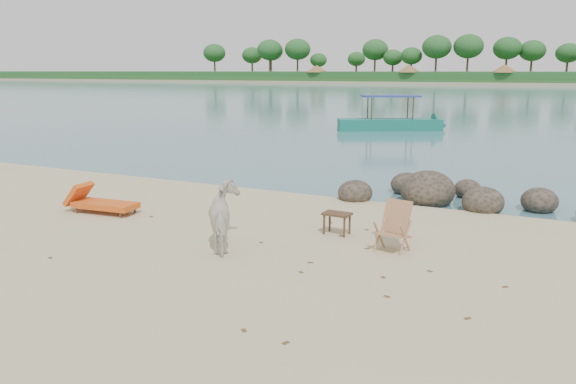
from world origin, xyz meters
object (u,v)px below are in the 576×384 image
lounge_chair (105,202)px  deck_chair (392,229)px  side_table (337,225)px  boulders (445,195)px  boat_near (390,101)px  cow (226,217)px

lounge_chair → deck_chair: bearing=-3.8°
side_table → boulders: bearing=74.0°
side_table → lounge_chair: lounge_chair is taller
boulders → boat_near: size_ratio=0.95×
side_table → deck_chair: 1.43m
lounge_chair → boat_near: (0.45, 21.76, 1.30)m
cow → deck_chair: bearing=165.2°
boulders → deck_chair: deck_chair is taller
cow → deck_chair: 3.04m
side_table → lounge_chair: bearing=-169.2°
boulders → lounge_chair: boulders is taller
side_table → boat_near: bearing=106.5°
side_table → lounge_chair: size_ratio=0.29×
side_table → boat_near: (-5.00, 21.03, 1.36)m
lounge_chair → boat_near: size_ratio=0.29×
cow → lounge_chair: 4.05m
side_table → deck_chair: (1.30, -0.57, 0.23)m
boulders → cow: cow is taller
cow → deck_chair: (2.82, 1.13, -0.15)m
cow → boat_near: 23.02m
cow → lounge_chair: (-3.92, 0.97, -0.32)m
boulders → boat_near: bearing=110.5°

